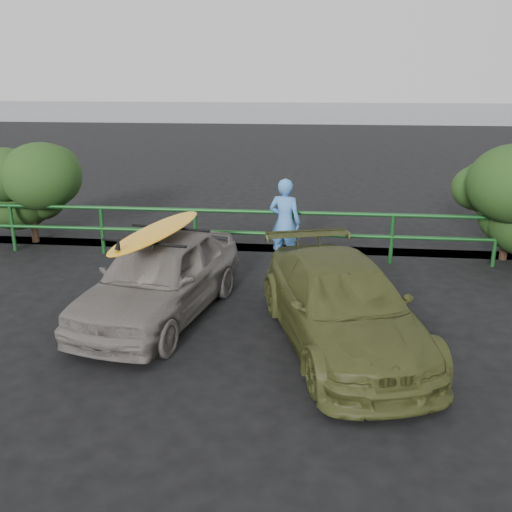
{
  "coord_description": "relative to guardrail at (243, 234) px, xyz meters",
  "views": [
    {
      "loc": [
        1.52,
        -6.19,
        3.62
      ],
      "look_at": [
        0.59,
        2.12,
        0.97
      ],
      "focal_mm": 40.0,
      "sensor_mm": 36.0,
      "label": 1
    }
  ],
  "objects": [
    {
      "name": "ground",
      "position": [
        0.0,
        -5.0,
        -0.52
      ],
      "size": [
        80.0,
        80.0,
        0.0
      ],
      "primitive_type": "plane",
      "color": "black"
    },
    {
      "name": "ocean",
      "position": [
        0.0,
        55.0,
        -0.52
      ],
      "size": [
        200.0,
        200.0,
        0.0
      ],
      "primitive_type": "plane",
      "color": "#535B66",
      "rests_on": "ground"
    },
    {
      "name": "guardrail",
      "position": [
        0.0,
        0.0,
        0.0
      ],
      "size": [
        14.0,
        0.08,
        1.04
      ],
      "primitive_type": null,
      "color": "#14471B",
      "rests_on": "ground"
    },
    {
      "name": "shrub_left",
      "position": [
        -4.8,
        0.4,
        0.57
      ],
      "size": [
        3.2,
        2.4,
        2.19
      ],
      "primitive_type": null,
      "color": "#244318",
      "rests_on": "ground"
    },
    {
      "name": "shrub_right",
      "position": [
        5.0,
        0.5,
        0.72
      ],
      "size": [
        3.2,
        2.4,
        2.49
      ],
      "primitive_type": null,
      "color": "#244318",
      "rests_on": "ground"
    },
    {
      "name": "sedan",
      "position": [
        -0.89,
        -3.09,
        0.13
      ],
      "size": [
        2.23,
        4.03,
        1.3
      ],
      "primitive_type": "imported",
      "rotation": [
        0.0,
        0.0,
        -0.19
      ],
      "color": "slate",
      "rests_on": "ground"
    },
    {
      "name": "olive_vehicle",
      "position": [
        1.89,
        -3.81,
        0.07
      ],
      "size": [
        2.75,
        4.4,
        1.19
      ],
      "primitive_type": "imported",
      "rotation": [
        0.0,
        0.0,
        0.28
      ],
      "color": "#444920",
      "rests_on": "ground"
    },
    {
      "name": "man",
      "position": [
        0.87,
        -0.33,
        0.35
      ],
      "size": [
        0.72,
        0.56,
        1.75
      ],
      "primitive_type": "imported",
      "rotation": [
        0.0,
        0.0,
        2.89
      ],
      "color": "#4582D0",
      "rests_on": "ground"
    },
    {
      "name": "roof_rack",
      "position": [
        -0.89,
        -3.09,
        0.8
      ],
      "size": [
        1.5,
        1.18,
        0.04
      ],
      "primitive_type": null,
      "rotation": [
        0.0,
        0.0,
        -0.19
      ],
      "color": "black",
      "rests_on": "sedan"
    },
    {
      "name": "surfboard",
      "position": [
        -0.89,
        -3.09,
        0.86
      ],
      "size": [
        1.08,
        2.81,
        0.08
      ],
      "primitive_type": "ellipsoid",
      "rotation": [
        0.0,
        0.0,
        -0.19
      ],
      "color": "#FFAC1A",
      "rests_on": "roof_rack"
    }
  ]
}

